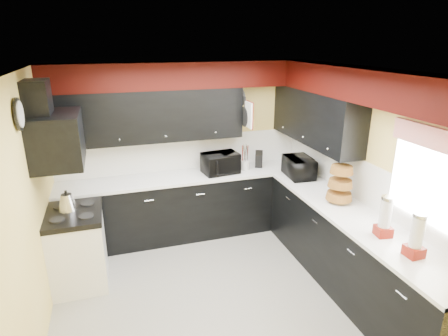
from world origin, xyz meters
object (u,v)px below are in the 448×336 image
at_px(toaster_oven, 221,163).
at_px(knife_block, 259,159).
at_px(microwave, 299,167).
at_px(kettle, 67,202).
at_px(utensil_crock, 245,165).

relative_size(toaster_oven, knife_block, 2.07).
height_order(microwave, kettle, microwave).
bearing_deg(knife_block, utensil_crock, -146.28).
bearing_deg(knife_block, microwave, -32.11).
distance_m(microwave, knife_block, 0.67).
height_order(toaster_oven, kettle, toaster_oven).
height_order(toaster_oven, utensil_crock, toaster_oven).
relative_size(utensil_crock, knife_block, 0.60).
bearing_deg(utensil_crock, knife_block, 10.55).
xyz_separation_m(microwave, knife_block, (-0.38, 0.55, -0.02)).
bearing_deg(kettle, utensil_crock, 14.99).
bearing_deg(utensil_crock, microwave, -39.08).
height_order(microwave, knife_block, microwave).
xyz_separation_m(utensil_crock, knife_block, (0.24, 0.04, 0.05)).
relative_size(toaster_oven, utensil_crock, 3.46).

